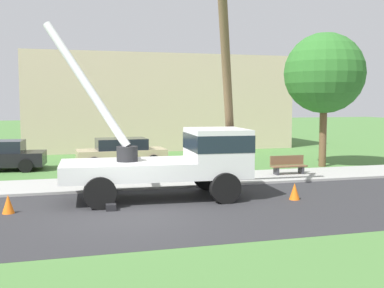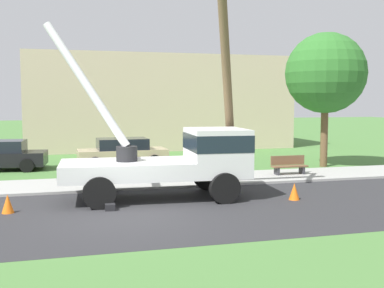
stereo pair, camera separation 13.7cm
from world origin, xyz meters
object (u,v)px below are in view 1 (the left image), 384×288
(traffic_cone_ahead, at_px, (295,191))
(roadside_tree_far, at_px, (324,73))
(leaning_utility_pole, at_px, (227,74))
(traffic_cone_curbside, at_px, (226,182))
(park_bench, at_px, (288,166))
(traffic_cone_behind, at_px, (8,204))
(parked_sedan_tan, at_px, (121,152))
(utility_truck, at_px, (180,157))

(traffic_cone_ahead, height_order, roadside_tree_far, roadside_tree_far)
(leaning_utility_pole, bearing_deg, roadside_tree_far, 35.20)
(leaning_utility_pole, relative_size, traffic_cone_ahead, 14.90)
(traffic_cone_ahead, relative_size, traffic_cone_curbside, 1.00)
(traffic_cone_ahead, bearing_deg, traffic_cone_curbside, 124.25)
(park_bench, distance_m, roadside_tree_far, 5.74)
(traffic_cone_behind, height_order, parked_sedan_tan, parked_sedan_tan)
(leaning_utility_pole, xyz_separation_m, traffic_cone_ahead, (1.68, -2.11, -3.98))
(traffic_cone_behind, bearing_deg, traffic_cone_ahead, -3.07)
(leaning_utility_pole, relative_size, traffic_cone_curbside, 14.90)
(park_bench, bearing_deg, traffic_cone_behind, -159.79)
(utility_truck, distance_m, traffic_cone_curbside, 2.50)
(parked_sedan_tan, relative_size, park_bench, 2.79)
(parked_sedan_tan, xyz_separation_m, roadside_tree_far, (9.77, -2.71, 3.94))
(parked_sedan_tan, bearing_deg, utility_truck, -83.39)
(roadside_tree_far, bearing_deg, parked_sedan_tan, 164.49)
(leaning_utility_pole, distance_m, roadside_tree_far, 8.43)
(traffic_cone_ahead, bearing_deg, roadside_tree_far, 53.23)
(traffic_cone_curbside, height_order, parked_sedan_tan, parked_sedan_tan)
(utility_truck, distance_m, parked_sedan_tan, 8.39)
(utility_truck, height_order, roadside_tree_far, roadside_tree_far)
(traffic_cone_behind, relative_size, parked_sedan_tan, 0.13)
(parked_sedan_tan, distance_m, park_bench, 8.39)
(utility_truck, height_order, traffic_cone_behind, utility_truck)
(traffic_cone_ahead, height_order, park_bench, park_bench)
(utility_truck, height_order, parked_sedan_tan, utility_truck)
(traffic_cone_behind, xyz_separation_m, parked_sedan_tan, (4.46, 9.19, 0.43))
(traffic_cone_ahead, bearing_deg, parked_sedan_tan, 115.29)
(traffic_cone_curbside, bearing_deg, parked_sedan_tan, 112.07)
(traffic_cone_curbside, distance_m, roadside_tree_far, 9.31)
(leaning_utility_pole, bearing_deg, traffic_cone_curbside, 72.14)
(traffic_cone_ahead, bearing_deg, leaning_utility_pole, 128.59)
(leaning_utility_pole, xyz_separation_m, traffic_cone_behind, (-7.35, -1.62, -3.98))
(traffic_cone_ahead, xyz_separation_m, parked_sedan_tan, (-4.57, 9.67, 0.43))
(utility_truck, xyz_separation_m, traffic_cone_ahead, (3.61, -1.37, -1.13))
(leaning_utility_pole, distance_m, traffic_cone_ahead, 4.80)
(utility_truck, height_order, leaning_utility_pole, leaning_utility_pole)
(traffic_cone_ahead, relative_size, parked_sedan_tan, 0.13)
(roadside_tree_far, bearing_deg, park_bench, -142.56)
(utility_truck, height_order, park_bench, utility_truck)
(utility_truck, relative_size, park_bench, 4.22)
(utility_truck, relative_size, traffic_cone_behind, 12.05)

